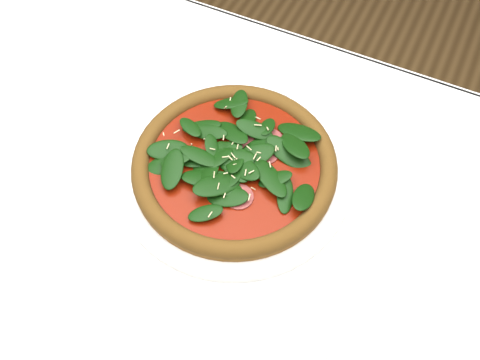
% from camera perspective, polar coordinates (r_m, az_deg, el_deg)
% --- Properties ---
extents(ground, '(6.00, 6.00, 0.00)m').
position_cam_1_polar(ground, '(1.50, -1.64, -17.29)').
color(ground, brown).
rests_on(ground, ground).
extents(dining_table, '(1.21, 0.81, 0.75)m').
position_cam_1_polar(dining_table, '(0.89, -2.65, -6.18)').
color(dining_table, white).
rests_on(dining_table, ground).
extents(plate, '(0.36, 0.36, 0.02)m').
position_cam_1_polar(plate, '(0.83, -0.59, 1.03)').
color(plate, white).
rests_on(plate, dining_table).
extents(pizza, '(0.39, 0.39, 0.04)m').
position_cam_1_polar(pizza, '(0.81, -0.60, 1.84)').
color(pizza, brown).
rests_on(pizza, plate).
extents(saucer_near, '(0.14, 0.14, 0.01)m').
position_cam_1_polar(saucer_near, '(0.74, 13.92, -15.86)').
color(saucer_near, white).
rests_on(saucer_near, dining_table).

